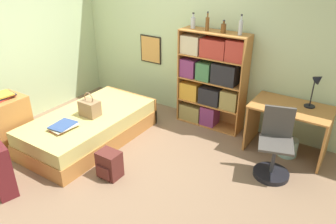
# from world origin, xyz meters

# --- Properties ---
(ground_plane) EXTENTS (14.00, 14.00, 0.00)m
(ground_plane) POSITION_xyz_m (0.00, 0.00, 0.00)
(ground_plane) COLOR #84664C
(wall_back) EXTENTS (10.00, 0.09, 2.60)m
(wall_back) POSITION_xyz_m (-0.00, 1.70, 1.30)
(wall_back) COLOR beige
(wall_back) RESTS_ON ground_plane
(wall_left) EXTENTS (0.06, 10.00, 2.60)m
(wall_left) POSITION_xyz_m (-2.05, 0.00, 1.30)
(wall_left) COLOR beige
(wall_left) RESTS_ON ground_plane
(bed) EXTENTS (1.08, 2.02, 0.44)m
(bed) POSITION_xyz_m (-0.60, 0.02, 0.22)
(bed) COLOR #B77538
(bed) RESTS_ON ground_plane
(handbag) EXTENTS (0.28, 0.20, 0.37)m
(handbag) POSITION_xyz_m (-0.55, 0.00, 0.56)
(handbag) COLOR #93704C
(handbag) RESTS_ON bed
(book_stack_on_bed) EXTENTS (0.31, 0.38, 0.06)m
(book_stack_on_bed) POSITION_xyz_m (-0.57, -0.49, 0.47)
(book_stack_on_bed) COLOR #B2382D
(book_stack_on_bed) RESTS_ON bed
(dresser) EXTENTS (0.49, 0.58, 0.78)m
(dresser) POSITION_xyz_m (-1.45, -0.79, 0.39)
(dresser) COLOR #B77538
(dresser) RESTS_ON ground_plane
(magazine_pile_on_dresser) EXTENTS (0.31, 0.38, 0.07)m
(magazine_pile_on_dresser) POSITION_xyz_m (-1.45, -0.78, 0.82)
(magazine_pile_on_dresser) COLOR #B2382D
(magazine_pile_on_dresser) RESTS_ON dresser
(bookcase) EXTENTS (1.09, 0.35, 1.55)m
(bookcase) POSITION_xyz_m (0.66, 1.47, 0.80)
(bookcase) COLOR #B77538
(bookcase) RESTS_ON ground_plane
(bottle_green) EXTENTS (0.07, 0.07, 0.23)m
(bottle_green) POSITION_xyz_m (0.30, 1.49, 1.64)
(bottle_green) COLOR #B7BCC1
(bottle_green) RESTS_ON bookcase
(bottle_brown) EXTENTS (0.06, 0.06, 0.28)m
(bottle_brown) POSITION_xyz_m (0.57, 1.44, 1.66)
(bottle_brown) COLOR brown
(bottle_brown) RESTS_ON bookcase
(bottle_clear) EXTENTS (0.08, 0.08, 0.18)m
(bottle_clear) POSITION_xyz_m (0.83, 1.46, 1.62)
(bottle_clear) COLOR brown
(bottle_clear) RESTS_ON bookcase
(bottle_blue) EXTENTS (0.06, 0.06, 0.29)m
(bottle_blue) POSITION_xyz_m (1.08, 1.47, 1.66)
(bottle_blue) COLOR #B7BCC1
(bottle_blue) RESTS_ON bookcase
(desk) EXTENTS (1.06, 0.66, 0.72)m
(desk) POSITION_xyz_m (1.99, 1.31, 0.49)
(desk) COLOR #B77538
(desk) RESTS_ON ground_plane
(desk_lamp) EXTENTS (0.19, 0.14, 0.50)m
(desk_lamp) POSITION_xyz_m (2.22, 1.44, 1.06)
(desk_lamp) COLOR black
(desk_lamp) RESTS_ON desk
(desk_chair) EXTENTS (0.52, 0.52, 0.91)m
(desk_chair) POSITION_xyz_m (1.99, 0.68, 0.30)
(desk_chair) COLOR black
(desk_chair) RESTS_ON ground_plane
(backpack) EXTENTS (0.29, 0.25, 0.36)m
(backpack) POSITION_xyz_m (0.26, -0.51, 0.18)
(backpack) COLOR #56231E
(backpack) RESTS_ON ground_plane
(waste_bin) EXTENTS (0.27, 0.27, 0.25)m
(waste_bin) POSITION_xyz_m (2.04, 1.25, 0.13)
(waste_bin) COLOR #99C1B2
(waste_bin) RESTS_ON ground_plane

